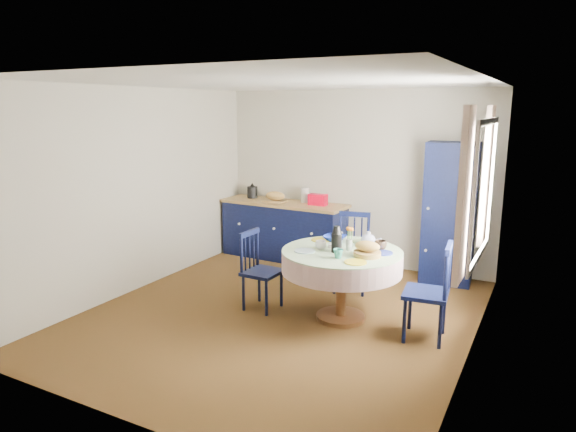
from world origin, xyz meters
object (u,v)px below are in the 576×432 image
object	(u,v)px
chair_left	(260,270)
mug_c	(381,245)
chair_right	(430,291)
pantry_cabinet	(450,214)
kitchen_counter	(284,229)
cobalt_bowl	(335,238)
mug_b	(338,254)
mug_a	(321,245)
dining_table	(342,262)
chair_far	(352,252)
mug_d	(338,236)

from	to	relation	value
chair_left	mug_c	size ratio (longest dim) A/B	6.95
chair_right	pantry_cabinet	bearing A→B (deg)	179.81
kitchen_counter	chair_left	bearing A→B (deg)	-67.59
cobalt_bowl	chair_left	bearing A→B (deg)	-147.54
mug_b	mug_a	bearing A→B (deg)	142.39
dining_table	mug_a	world-z (taller)	dining_table
chair_far	chair_right	world-z (taller)	chair_right
kitchen_counter	mug_a	world-z (taller)	kitchen_counter
mug_b	mug_c	bearing A→B (deg)	60.35
chair_far	mug_c	distance (m)	0.98
dining_table	cobalt_bowl	distance (m)	0.43
mug_a	mug_b	bearing A→B (deg)	-37.61
chair_far	mug_d	xyz separation A→B (m)	(0.02, -0.53, 0.33)
kitchen_counter	mug_b	xyz separation A→B (m)	(1.71, -2.04, 0.37)
chair_far	mug_a	bearing A→B (deg)	-100.70
chair_right	mug_c	xyz separation A→B (m)	(-0.60, 0.26, 0.32)
chair_right	chair_left	bearing A→B (deg)	-93.80
chair_left	mug_a	xyz separation A→B (m)	(0.72, 0.07, 0.36)
mug_d	chair_right	bearing A→B (deg)	-21.20
chair_left	mug_d	bearing A→B (deg)	-52.11
chair_left	mug_d	size ratio (longest dim) A/B	8.99
pantry_cabinet	chair_left	size ratio (longest dim) A/B	2.04
mug_a	mug_d	distance (m)	0.45
pantry_cabinet	mug_d	bearing A→B (deg)	-129.16
chair_left	mug_b	world-z (taller)	chair_left
mug_b	cobalt_bowl	bearing A→B (deg)	115.40
mug_c	mug_d	bearing A→B (deg)	161.63
chair_far	mug_d	world-z (taller)	chair_far
mug_c	mug_d	xyz separation A→B (m)	(-0.56, 0.19, -0.00)
pantry_cabinet	mug_a	size ratio (longest dim) A/B	15.92
mug_c	mug_b	bearing A→B (deg)	-119.65
pantry_cabinet	mug_b	bearing A→B (deg)	-112.80
chair_left	chair_far	bearing A→B (deg)	-31.67
dining_table	mug_a	distance (m)	0.29
kitchen_counter	dining_table	size ratio (longest dim) A/B	1.53
chair_left	chair_far	distance (m)	1.27
chair_far	cobalt_bowl	xyz separation A→B (m)	(0.01, -0.60, 0.31)
mug_c	cobalt_bowl	world-z (taller)	mug_c
cobalt_bowl	kitchen_counter	bearing A→B (deg)	134.95
mug_a	mug_d	world-z (taller)	mug_d
mug_a	mug_c	world-z (taller)	mug_c
kitchen_counter	mug_c	world-z (taller)	kitchen_counter
cobalt_bowl	dining_table	bearing A→B (deg)	-55.37
chair_left	mug_a	bearing A→B (deg)	-81.88
mug_d	dining_table	bearing A→B (deg)	-61.43
pantry_cabinet	mug_c	distance (m)	1.64
chair_far	mug_d	size ratio (longest dim) A/B	9.77
chair_left	mug_c	distance (m)	1.39
chair_far	mug_c	bearing A→B (deg)	-62.04
pantry_cabinet	chair_far	size ratio (longest dim) A/B	1.88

